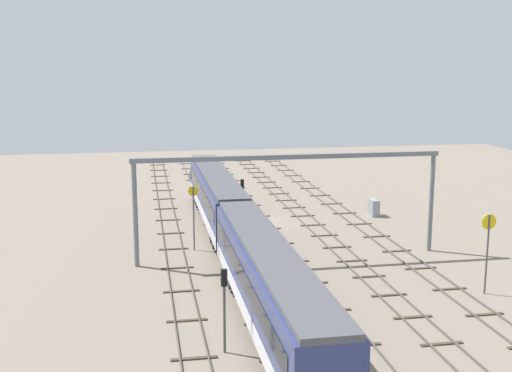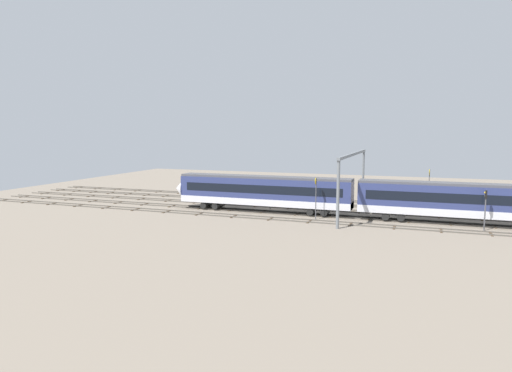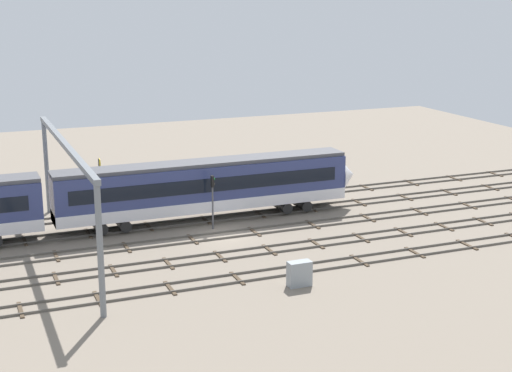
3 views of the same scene
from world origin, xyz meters
name	(u,v)px [view 1 (image 1 of 3)]	position (x,y,z in m)	size (l,w,h in m)	color
ground_plane	(263,223)	(0.00, 0.00, 0.00)	(106.03, 106.03, 0.00)	gray
track_near_foreground	(352,218)	(0.00, -8.81, 0.07)	(90.03, 2.40, 0.16)	#59544C
track_second_near	(308,220)	(0.00, -4.41, 0.07)	(90.03, 2.40, 0.16)	#59544C
track_middle	(263,222)	(0.00, 0.00, 0.07)	(90.03, 2.40, 0.16)	#59544C
track_with_train	(217,224)	(0.00, 4.41, 0.07)	(90.03, 2.40, 0.16)	#59544C
track_far_background	(169,226)	(0.00, 8.81, 0.07)	(90.03, 2.40, 0.16)	#59544C
train	(235,229)	(-11.84, 4.41, 2.66)	(50.40, 3.24, 4.80)	navy
overhead_gantry	(290,177)	(-11.44, 0.12, 6.41)	(0.40, 23.79, 8.11)	slate
speed_sign_near_foreground	(488,242)	(-21.35, -10.73, 3.53)	(0.14, 1.00, 5.34)	#4C4C51
speed_sign_mid_trackside	(194,210)	(-7.90, 7.16, 3.32)	(0.14, 0.82, 5.27)	#4C4C51
signal_light_trackside_approach	(224,298)	(-26.99, 7.17, 2.97)	(0.31, 0.32, 4.53)	#4C4C51
signal_light_trackside_departure	(242,195)	(-0.19, 2.00, 2.82)	(0.31, 0.32, 4.29)	#4C4C51
relay_cabinet	(374,208)	(0.95, -11.40, 0.81)	(1.52, 0.74, 1.62)	gray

